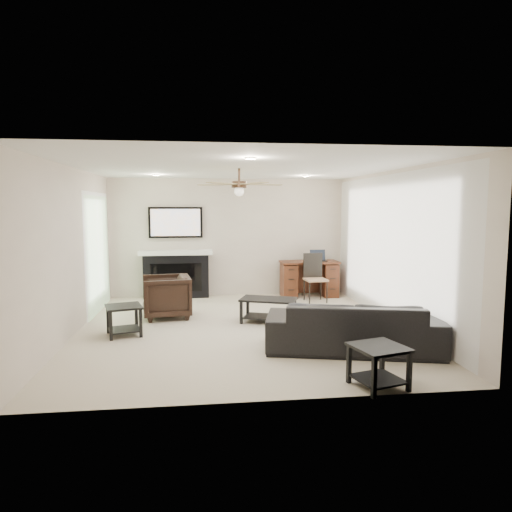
# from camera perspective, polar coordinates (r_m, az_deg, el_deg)

# --- Properties ---
(room_shell) EXTENTS (5.50, 5.54, 2.52)m
(room_shell) POSITION_cam_1_polar(r_m,az_deg,el_deg) (7.15, -0.59, 4.37)
(room_shell) COLOR beige
(room_shell) RESTS_ON ground
(sofa) EXTENTS (2.43, 1.40, 0.67)m
(sofa) POSITION_cam_1_polar(r_m,az_deg,el_deg) (6.27, 12.04, -8.52)
(sofa) COLOR black
(sofa) RESTS_ON ground
(armchair) EXTENTS (0.90, 0.88, 0.73)m
(armchair) POSITION_cam_1_polar(r_m,az_deg,el_deg) (8.05, -11.13, -4.99)
(armchair) COLOR black
(armchair) RESTS_ON ground
(coffee_table) EXTENTS (1.02, 0.79, 0.40)m
(coffee_table) POSITION_cam_1_polar(r_m,az_deg,el_deg) (7.61, 1.56, -6.81)
(coffee_table) COLOR black
(coffee_table) RESTS_ON ground
(end_table_near) EXTENTS (0.64, 0.64, 0.45)m
(end_table_near) POSITION_cam_1_polar(r_m,az_deg,el_deg) (5.14, 15.05, -13.21)
(end_table_near) COLOR black
(end_table_near) RESTS_ON ground
(end_table_left) EXTENTS (0.62, 0.62, 0.45)m
(end_table_left) POSITION_cam_1_polar(r_m,az_deg,el_deg) (7.13, -16.17, -7.74)
(end_table_left) COLOR black
(end_table_left) RESTS_ON ground
(fireplace_unit) EXTENTS (1.52, 0.34, 1.91)m
(fireplace_unit) POSITION_cam_1_polar(r_m,az_deg,el_deg) (9.67, -9.98, 0.43)
(fireplace_unit) COLOR black
(fireplace_unit) RESTS_ON ground
(desk) EXTENTS (1.22, 0.56, 0.76)m
(desk) POSITION_cam_1_polar(r_m,az_deg,el_deg) (9.78, 6.65, -2.86)
(desk) COLOR #381D0E
(desk) RESTS_ON ground
(desk_chair) EXTENTS (0.45, 0.47, 0.97)m
(desk_chair) POSITION_cam_1_polar(r_m,az_deg,el_deg) (9.23, 7.46, -2.74)
(desk_chair) COLOR black
(desk_chair) RESTS_ON ground
(laptop) EXTENTS (0.33, 0.24, 0.23)m
(laptop) POSITION_cam_1_polar(r_m,az_deg,el_deg) (9.74, 7.86, 0.03)
(laptop) COLOR black
(laptop) RESTS_ON desk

